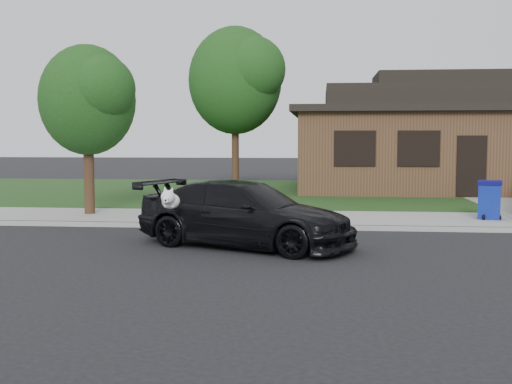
# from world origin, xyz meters

# --- Properties ---
(ground) EXTENTS (120.00, 120.00, 0.00)m
(ground) POSITION_xyz_m (0.00, 0.00, 0.00)
(ground) COLOR black
(ground) RESTS_ON ground
(sidewalk) EXTENTS (60.00, 3.00, 0.12)m
(sidewalk) POSITION_xyz_m (0.00, 5.00, 0.06)
(sidewalk) COLOR gray
(sidewalk) RESTS_ON ground
(curb) EXTENTS (60.00, 0.12, 0.12)m
(curb) POSITION_xyz_m (0.00, 3.50, 0.06)
(curb) COLOR gray
(curb) RESTS_ON ground
(lawn) EXTENTS (60.00, 13.00, 0.13)m
(lawn) POSITION_xyz_m (0.00, 13.00, 0.07)
(lawn) COLOR #193814
(lawn) RESTS_ON ground
(sedan) EXTENTS (4.93, 3.47, 1.32)m
(sedan) POSITION_xyz_m (-2.68, 0.97, 0.66)
(sedan) COLOR black
(sedan) RESTS_ON ground
(recycling_bin) EXTENTS (0.72, 0.72, 0.98)m
(recycling_bin) POSITION_xyz_m (3.14, 5.10, 0.62)
(recycling_bin) COLOR navy
(recycling_bin) RESTS_ON sidewalk
(house) EXTENTS (12.60, 8.60, 4.65)m
(house) POSITION_xyz_m (4.00, 15.00, 2.13)
(house) COLOR #422B1C
(house) RESTS_ON ground
(tree_0) EXTENTS (3.78, 3.60, 6.34)m
(tree_0) POSITION_xyz_m (-4.34, 12.88, 4.48)
(tree_0) COLOR #332114
(tree_0) RESTS_ON ground
(tree_2) EXTENTS (2.73, 2.60, 4.59)m
(tree_2) POSITION_xyz_m (-7.38, 5.11, 3.27)
(tree_2) COLOR #332114
(tree_2) RESTS_ON ground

